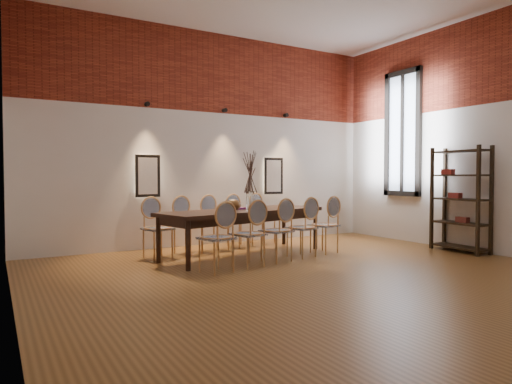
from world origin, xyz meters
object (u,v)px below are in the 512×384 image
chair_near_a (216,238)px  shelving_rack (460,199)px  dining_table (244,233)px  chair_near_c (276,231)px  chair_far_e (263,219)px  chair_far_c (215,223)px  chair_near_b (248,234)px  chair_near_d (302,228)px  chair_far_d (240,221)px  chair_near_e (324,225)px  chair_far_a (158,228)px  bowl (233,205)px  chair_far_b (188,226)px  book (237,208)px  vase (250,200)px

chair_near_a → shelving_rack: shelving_rack is taller
dining_table → chair_near_c: chair_near_c is taller
chair_far_e → shelving_rack: shelving_rack is taller
chair_near_a → chair_far_c: size_ratio=1.00×
chair_near_b → shelving_rack: bearing=-23.3°
chair_far_c → shelving_rack: bearing=134.4°
chair_near_d → shelving_rack: 2.85m
chair_far_d → shelving_rack: shelving_rack is taller
chair_near_e → dining_table: bearing=147.2°
chair_near_d → dining_table: bearing=127.8°
chair_far_a → bowl: 1.25m
chair_near_c → shelving_rack: shelving_rack is taller
chair_near_c → chair_near_d: same height
chair_far_b → book: size_ratio=3.62×
chair_far_e → book: chair_far_e is taller
chair_far_a → chair_far_d: same height
chair_near_b → shelving_rack: 3.87m
chair_near_c → chair_far_c: bearing=90.0°
chair_near_d → chair_far_a: bearing=139.3°
chair_far_c → shelving_rack: 4.24m
chair_far_a → book: (1.23, -0.34, 0.30)m
chair_near_c → chair_far_a: size_ratio=1.00×
chair_near_c → chair_near_e: same height
chair_far_d → vase: size_ratio=3.13×
chair_near_b → chair_far_d: bearing=52.2°
chair_near_a → chair_far_d: size_ratio=1.00×
dining_table → chair_near_b: bearing=-127.8°
book → chair_far_b: bearing=144.7°
chair_near_b → chair_near_c: size_ratio=1.00×
chair_near_d → chair_far_d: 1.49m
chair_near_a → chair_far_d: bearing=40.7°
vase → chair_near_b: bearing=-120.8°
chair_far_a → book: 1.31m
chair_far_d → book: bearing=45.2°
chair_near_e → vase: vase is taller
chair_far_a → bowl: bearing=138.3°
dining_table → chair_far_d: bearing=52.2°
dining_table → chair_near_d: bearing=-52.2°
chair_far_e → chair_far_a: bearing=0.0°
chair_far_e → chair_far_d: bearing=-0.0°
chair_far_b → chair_far_d: (1.13, 0.26, 0.00)m
chair_near_a → chair_near_c: (1.13, 0.26, 0.00)m
chair_far_b → vase: size_ratio=3.13×
chair_far_c → bowl: 0.92m
bowl → chair_far_a: bearing=151.5°
chair_near_d → shelving_rack: (2.66, -0.94, 0.43)m
dining_table → chair_far_d: 0.95m
chair_near_e → chair_far_b: 2.29m
chair_near_c → book: 0.92m
chair_near_d → chair_far_a: size_ratio=1.00×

